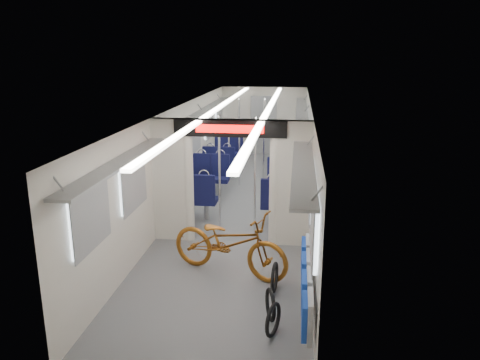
{
  "coord_description": "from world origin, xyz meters",
  "views": [
    {
      "loc": [
        1.18,
        -10.13,
        3.44
      ],
      "look_at": [
        0.14,
        -1.78,
        1.14
      ],
      "focal_mm": 35.0,
      "sensor_mm": 36.0,
      "label": 1
    }
  ],
  "objects_px": {
    "stanchion_near_left": "(220,175)",
    "stanchion_far_left": "(239,143)",
    "bike_hoop_a": "(273,321)",
    "stanchion_near_right": "(255,178)",
    "seat_bay_far_left": "(224,155)",
    "seat_bay_far_right": "(288,154)",
    "flip_bench": "(306,282)",
    "seat_bay_near_right": "(285,187)",
    "seat_bay_near_left": "(203,183)",
    "bike_hoop_c": "(275,279)",
    "bike_hoop_b": "(270,306)",
    "stanchion_far_right": "(264,143)",
    "bicycle": "(229,243)"
  },
  "relations": [
    {
      "from": "seat_bay_far_left",
      "to": "seat_bay_far_right",
      "type": "distance_m",
      "value": 1.88
    },
    {
      "from": "stanchion_far_left",
      "to": "stanchion_far_right",
      "type": "distance_m",
      "value": 0.64
    },
    {
      "from": "stanchion_near_left",
      "to": "stanchion_far_left",
      "type": "xyz_separation_m",
      "value": [
        -0.04,
        3.38,
        0.0
      ]
    },
    {
      "from": "stanchion_near_left",
      "to": "bike_hoop_b",
      "type": "bearing_deg",
      "value": -68.99
    },
    {
      "from": "flip_bench",
      "to": "seat_bay_near_left",
      "type": "height_order",
      "value": "seat_bay_near_left"
    },
    {
      "from": "bike_hoop_b",
      "to": "seat_bay_far_left",
      "type": "distance_m",
      "value": 7.94
    },
    {
      "from": "seat_bay_near_right",
      "to": "seat_bay_far_right",
      "type": "relative_size",
      "value": 0.93
    },
    {
      "from": "seat_bay_near_left",
      "to": "stanchion_near_left",
      "type": "relative_size",
      "value": 0.93
    },
    {
      "from": "seat_bay_near_left",
      "to": "stanchion_near_right",
      "type": "xyz_separation_m",
      "value": [
        1.34,
        -1.65,
        0.6
      ]
    },
    {
      "from": "seat_bay_near_left",
      "to": "stanchion_near_left",
      "type": "distance_m",
      "value": 1.77
    },
    {
      "from": "seat_bay_far_left",
      "to": "seat_bay_far_right",
      "type": "bearing_deg",
      "value": 4.44
    },
    {
      "from": "seat_bay_far_right",
      "to": "stanchion_near_right",
      "type": "height_order",
      "value": "stanchion_near_right"
    },
    {
      "from": "seat_bay_far_left",
      "to": "flip_bench",
      "type": "bearing_deg",
      "value": -73.46
    },
    {
      "from": "bike_hoop_c",
      "to": "seat_bay_far_left",
      "type": "relative_size",
      "value": 0.23
    },
    {
      "from": "bike_hoop_b",
      "to": "seat_bay_far_left",
      "type": "relative_size",
      "value": 0.23
    },
    {
      "from": "bike_hoop_c",
      "to": "stanchion_near_right",
      "type": "bearing_deg",
      "value": 102.86
    },
    {
      "from": "seat_bay_near_left",
      "to": "seat_bay_near_right",
      "type": "distance_m",
      "value": 1.87
    },
    {
      "from": "bike_hoop_b",
      "to": "stanchion_near_left",
      "type": "bearing_deg",
      "value": 111.01
    },
    {
      "from": "stanchion_far_left",
      "to": "stanchion_far_right",
      "type": "height_order",
      "value": "same"
    },
    {
      "from": "bike_hoop_a",
      "to": "seat_bay_near_right",
      "type": "bearing_deg",
      "value": 90.18
    },
    {
      "from": "seat_bay_far_right",
      "to": "seat_bay_near_left",
      "type": "bearing_deg",
      "value": -119.94
    },
    {
      "from": "bike_hoop_a",
      "to": "stanchion_near_left",
      "type": "bearing_deg",
      "value": 109.85
    },
    {
      "from": "seat_bay_far_right",
      "to": "stanchion_far_right",
      "type": "xyz_separation_m",
      "value": [
        -0.62,
        -1.37,
        0.58
      ]
    },
    {
      "from": "seat_bay_near_left",
      "to": "seat_bay_far_right",
      "type": "distance_m",
      "value": 3.75
    },
    {
      "from": "bike_hoop_c",
      "to": "seat_bay_near_left",
      "type": "xyz_separation_m",
      "value": [
        -1.84,
        3.85,
        0.35
      ]
    },
    {
      "from": "bike_hoop_b",
      "to": "seat_bay_far_right",
      "type": "height_order",
      "value": "seat_bay_far_right"
    },
    {
      "from": "bike_hoop_c",
      "to": "stanchion_far_left",
      "type": "distance_m",
      "value": 5.9
    },
    {
      "from": "seat_bay_far_left",
      "to": "stanchion_near_right",
      "type": "height_order",
      "value": "stanchion_near_right"
    },
    {
      "from": "stanchion_far_right",
      "to": "seat_bay_near_left",
      "type": "bearing_deg",
      "value": -123.57
    },
    {
      "from": "flip_bench",
      "to": "seat_bay_far_right",
      "type": "bearing_deg",
      "value": 93.05
    },
    {
      "from": "stanchion_near_right",
      "to": "stanchion_far_right",
      "type": "relative_size",
      "value": 1.0
    },
    {
      "from": "flip_bench",
      "to": "seat_bay_near_right",
      "type": "distance_m",
      "value": 4.51
    },
    {
      "from": "bicycle",
      "to": "seat_bay_near_left",
      "type": "bearing_deg",
      "value": 37.72
    },
    {
      "from": "bicycle",
      "to": "bike_hoop_c",
      "type": "bearing_deg",
      "value": -104.87
    },
    {
      "from": "bicycle",
      "to": "stanchion_near_left",
      "type": "height_order",
      "value": "stanchion_near_left"
    },
    {
      "from": "bike_hoop_b",
      "to": "bike_hoop_c",
      "type": "distance_m",
      "value": 0.77
    },
    {
      "from": "seat_bay_near_right",
      "to": "stanchion_near_left",
      "type": "distance_m",
      "value": 1.97
    },
    {
      "from": "seat_bay_far_left",
      "to": "seat_bay_far_right",
      "type": "relative_size",
      "value": 0.88
    },
    {
      "from": "flip_bench",
      "to": "stanchion_near_right",
      "type": "bearing_deg",
      "value": 107.73
    },
    {
      "from": "bike_hoop_a",
      "to": "stanchion_far_right",
      "type": "height_order",
      "value": "stanchion_far_right"
    },
    {
      "from": "bike_hoop_c",
      "to": "stanchion_far_right",
      "type": "distance_m",
      "value": 5.84
    },
    {
      "from": "stanchion_far_left",
      "to": "bike_hoop_a",
      "type": "bearing_deg",
      "value": -79.35
    },
    {
      "from": "seat_bay_near_left",
      "to": "stanchion_near_left",
      "type": "xyz_separation_m",
      "value": [
        0.65,
        -1.54,
        0.6
      ]
    },
    {
      "from": "seat_bay_near_right",
      "to": "seat_bay_far_left",
      "type": "relative_size",
      "value": 1.06
    },
    {
      "from": "bike_hoop_a",
      "to": "stanchion_far_left",
      "type": "distance_m",
      "value": 7.0
    },
    {
      "from": "seat_bay_near_left",
      "to": "bike_hoop_b",
      "type": "bearing_deg",
      "value": -68.39
    },
    {
      "from": "bike_hoop_c",
      "to": "seat_bay_near_right",
      "type": "height_order",
      "value": "seat_bay_near_right"
    },
    {
      "from": "bicycle",
      "to": "bike_hoop_a",
      "type": "height_order",
      "value": "bicycle"
    },
    {
      "from": "bike_hoop_a",
      "to": "stanchion_near_right",
      "type": "bearing_deg",
      "value": 99.28
    },
    {
      "from": "stanchion_near_left",
      "to": "stanchion_far_left",
      "type": "bearing_deg",
      "value": 90.71
    }
  ]
}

